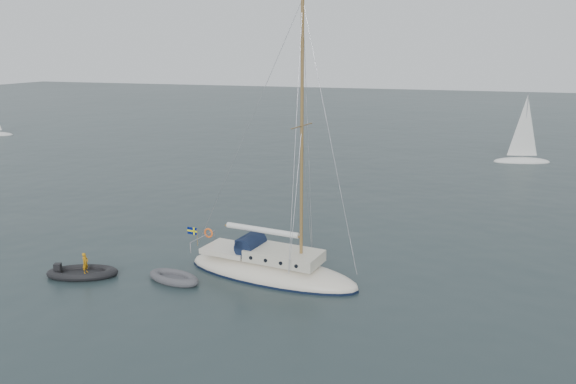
% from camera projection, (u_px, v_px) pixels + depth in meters
% --- Properties ---
extents(ground, '(300.00, 300.00, 0.00)m').
position_uv_depth(ground, '(319.00, 291.00, 28.08)').
color(ground, black).
rests_on(ground, ground).
extents(sailboat, '(10.31, 3.09, 14.68)m').
position_uv_depth(sailboat, '(271.00, 256.00, 29.73)').
color(sailboat, beige).
rests_on(sailboat, ground).
extents(dinghy, '(3.10, 1.40, 0.44)m').
position_uv_depth(dinghy, '(174.00, 278.00, 29.28)').
color(dinghy, '#54545A').
rests_on(dinghy, ground).
extents(rib, '(3.78, 1.72, 1.33)m').
position_uv_depth(rib, '(82.00, 272.00, 29.93)').
color(rib, black).
rests_on(rib, ground).
extents(distant_yacht_c, '(5.93, 3.16, 7.86)m').
position_uv_depth(distant_yacht_c, '(524.00, 131.00, 59.41)').
color(distant_yacht_c, silver).
rests_on(distant_yacht_c, ground).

